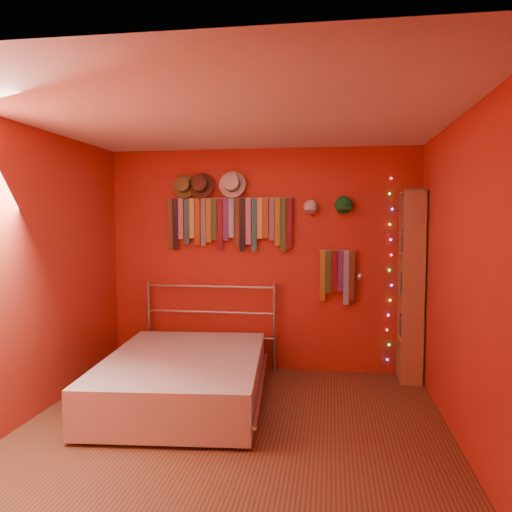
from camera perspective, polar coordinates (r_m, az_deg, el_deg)
The scene contains 16 objects.
ground at distance 4.27m, azimuth -2.80°, elevation -19.39°, with size 3.50×3.50×0.00m, color #53311C.
back_wall at distance 5.66m, azimuth 0.65°, elevation -0.45°, with size 3.50×0.02×2.50m, color #A2261A.
right_wall at distance 3.98m, azimuth 22.69°, elevation -2.71°, with size 0.02×3.50×2.50m, color #A2261A.
left_wall at distance 4.61m, azimuth -24.70°, elevation -1.87°, with size 0.02×3.50×2.50m, color #A2261A.
ceiling at distance 3.99m, azimuth -2.93°, elevation 15.65°, with size 3.50×3.50×0.02m, color white.
tie_rack at distance 5.64m, azimuth -3.16°, elevation 4.07°, with size 1.45×0.03×0.60m.
small_tie_rack at distance 5.55m, azimuth 9.30°, elevation -1.93°, with size 0.40×0.03×0.60m.
fedora_olive at distance 5.75m, azimuth -8.28°, elevation 7.99°, with size 0.27×0.15×0.27m.
fedora_brown at distance 5.69m, azimuth -6.38°, elevation 8.10°, with size 0.29×0.16×0.29m.
fedora_white at distance 5.61m, azimuth -2.79°, elevation 8.28°, with size 0.30×0.16×0.30m.
cap_white at distance 5.54m, azimuth 6.25°, elevation 5.61°, with size 0.17×0.21×0.17m.
cap_green at distance 5.53m, azimuth 9.98°, elevation 5.75°, with size 0.19×0.24×0.19m.
fairy_lights at distance 5.61m, azimuth 15.04°, elevation -1.57°, with size 0.06×0.02×2.01m.
reading_lamp at distance 5.40m, azimuth 11.79°, elevation -2.27°, with size 0.07×0.29×0.09m.
bookshelf at distance 5.48m, azimuth 17.78°, elevation -3.25°, with size 0.25×0.34×2.00m.
bed at distance 4.87m, azimuth -8.24°, elevation -13.49°, with size 1.68×2.13×1.00m.
Camera 1 is at (0.78, -3.83, 1.70)m, focal length 35.00 mm.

